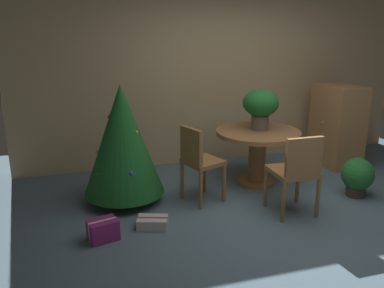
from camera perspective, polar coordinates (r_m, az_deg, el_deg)
name	(u,v)px	position (r m, az deg, el deg)	size (l,w,h in m)	color
ground_plane	(288,220)	(4.56, 13.30, -10.37)	(6.60, 6.60, 0.00)	slate
back_wall_panel	(219,75)	(6.12, 3.84, 9.63)	(6.00, 0.10, 2.60)	tan
round_dining_table	(258,145)	(5.30, 9.20, -0.11)	(1.08, 1.08, 0.72)	#9E6B3D
flower_vase	(261,105)	(5.25, 9.61, 5.40)	(0.46, 0.46, 0.52)	#665B51
wooden_chair_left	(199,159)	(4.69, 0.92, -2.19)	(0.51, 0.51, 0.91)	#9E6B3D
wooden_chair_near	(296,170)	(4.51, 14.45, -3.49)	(0.46, 0.46, 0.92)	#9E6B3D
holiday_tree	(122,140)	(4.71, -9.74, 0.57)	(0.94, 0.94, 1.39)	brown
gift_box_cream	(153,222)	(4.30, -5.56, -10.90)	(0.36, 0.29, 0.11)	silver
gift_box_purple	(103,230)	(4.13, -12.38, -11.71)	(0.32, 0.26, 0.20)	#9E287A
wooden_cabinet	(337,125)	(6.36, 19.66, 2.49)	(0.50, 0.76, 1.19)	#B27F4C
potted_plant	(357,176)	(5.33, 22.21, -4.13)	(0.39, 0.39, 0.48)	#4C382D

